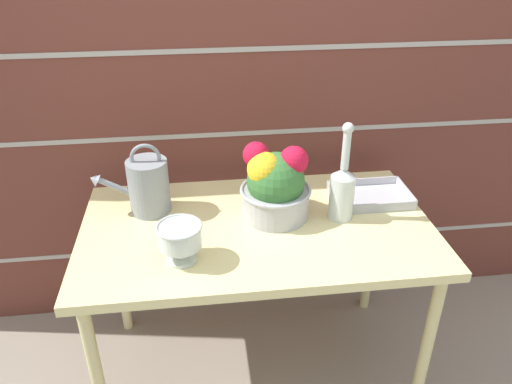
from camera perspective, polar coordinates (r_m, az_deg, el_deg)
ground_plane at (r=2.35m, az=0.12°, el=-19.08°), size 12.00×12.00×0.00m
brick_wall at (r=2.15m, az=-1.55°, el=11.56°), size 3.60×0.08×2.20m
patio_table at (r=1.90m, az=0.14°, el=-5.50°), size 1.30×0.74×0.74m
watering_can at (r=1.94m, az=-12.29°, el=0.74°), size 0.30×0.15×0.28m
crystal_pedestal_bowl at (r=1.65m, az=-8.69°, el=-5.17°), size 0.15×0.15×0.14m
flower_planter at (r=1.86m, az=2.15°, el=0.79°), size 0.27×0.27×0.29m
glass_decanter at (r=1.87m, az=9.84°, el=0.38°), size 0.09×0.09×0.38m
wire_tray at (r=2.07m, az=12.91°, el=-0.53°), size 0.31×0.22×0.04m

